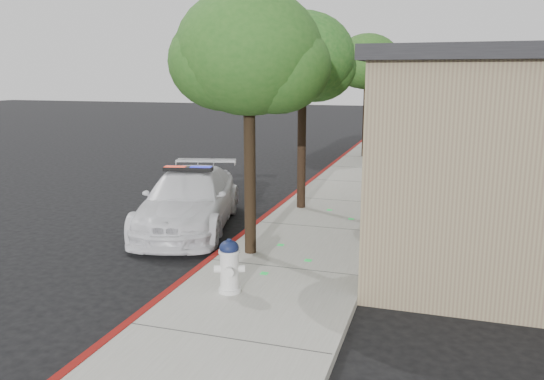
{
  "coord_description": "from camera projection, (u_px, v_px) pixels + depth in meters",
  "views": [
    {
      "loc": [
        4.39,
        -9.52,
        3.78
      ],
      "look_at": [
        0.73,
        2.09,
        1.19
      ],
      "focal_mm": 35.85,
      "sensor_mm": 36.0,
      "label": 1
    }
  ],
  "objects": [
    {
      "name": "red_curb",
      "position": [
        258.0,
        224.0,
        13.72
      ],
      "size": [
        0.14,
        60.0,
        0.16
      ],
      "primitive_type": "cube",
      "color": "maroon",
      "rests_on": "ground"
    },
    {
      "name": "fire_hydrant",
      "position": [
        229.0,
        266.0,
        9.18
      ],
      "size": [
        0.54,
        0.47,
        0.93
      ],
      "rotation": [
        0.0,
        0.0,
        0.35
      ],
      "color": "silver",
      "rests_on": "sidewalk"
    },
    {
      "name": "ground",
      "position": [
        207.0,
        266.0,
        10.96
      ],
      "size": [
        120.0,
        120.0,
        0.0
      ],
      "primitive_type": "plane",
      "color": "black",
      "rests_on": "ground"
    },
    {
      "name": "street_tree_far",
      "position": [
        368.0,
        65.0,
        23.97
      ],
      "size": [
        2.98,
        2.92,
        5.43
      ],
      "rotation": [
        0.0,
        0.0,
        0.17
      ],
      "color": "black",
      "rests_on": "sidewalk"
    },
    {
      "name": "street_tree_mid",
      "position": [
        303.0,
        61.0,
        14.42
      ],
      "size": [
        2.78,
        2.87,
        5.3
      ],
      "rotation": [
        0.0,
        0.0,
        0.29
      ],
      "color": "black",
      "rests_on": "sidewalk"
    },
    {
      "name": "street_tree_near",
      "position": [
        249.0,
        58.0,
        10.52
      ],
      "size": [
        3.17,
        2.89,
        5.29
      ],
      "rotation": [
        0.0,
        0.0,
        -0.37
      ],
      "color": "black",
      "rests_on": "sidewalk"
    },
    {
      "name": "police_car",
      "position": [
        189.0,
        200.0,
        13.52
      ],
      "size": [
        3.17,
        5.36,
        1.58
      ],
      "rotation": [
        0.0,
        0.0,
        0.24
      ],
      "color": "white",
      "rests_on": "ground"
    },
    {
      "name": "sidewalk",
      "position": [
        317.0,
        230.0,
        13.27
      ],
      "size": [
        3.2,
        60.0,
        0.15
      ],
      "primitive_type": "cube",
      "color": "gray",
      "rests_on": "ground"
    },
    {
      "name": "clapboard_building",
      "position": [
        520.0,
        129.0,
        16.95
      ],
      "size": [
        7.3,
        20.89,
        4.24
      ],
      "color": "#887C59",
      "rests_on": "ground"
    }
  ]
}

